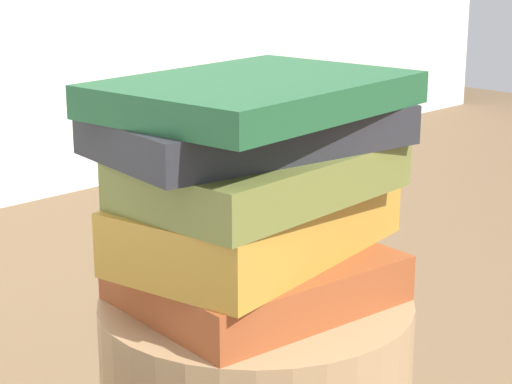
# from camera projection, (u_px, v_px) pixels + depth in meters

# --- Properties ---
(book_rust) EXTENTS (0.27, 0.23, 0.05)m
(book_rust) POSITION_uv_depth(u_px,v_px,m) (260.00, 278.00, 0.94)
(book_rust) COLOR #994723
(book_rust) RESTS_ON side_table
(book_ochre) EXTENTS (0.32, 0.22, 0.06)m
(book_ochre) POSITION_uv_depth(u_px,v_px,m) (258.00, 223.00, 0.93)
(book_ochre) COLOR #B7842D
(book_ochre) RESTS_ON book_rust
(book_olive) EXTENTS (0.28, 0.19, 0.05)m
(book_olive) POSITION_uv_depth(u_px,v_px,m) (265.00, 173.00, 0.90)
(book_olive) COLOR olive
(book_olive) RESTS_ON book_ochre
(book_charcoal) EXTENTS (0.32, 0.21, 0.04)m
(book_charcoal) POSITION_uv_depth(u_px,v_px,m) (248.00, 129.00, 0.90)
(book_charcoal) COLOR #28282D
(book_charcoal) RESTS_ON book_olive
(book_forest) EXTENTS (0.31, 0.24, 0.03)m
(book_forest) POSITION_uv_depth(u_px,v_px,m) (254.00, 94.00, 0.89)
(book_forest) COLOR #1E512D
(book_forest) RESTS_ON book_charcoal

